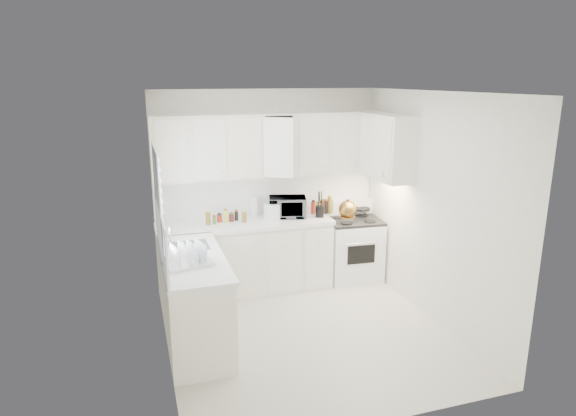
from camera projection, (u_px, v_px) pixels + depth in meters
name	position (u px, v px, depth m)	size (l,w,h in m)	color
floor	(307.00, 332.00, 5.54)	(3.20, 3.20, 0.00)	silver
ceiling	(309.00, 92.00, 4.89)	(3.20, 3.20, 0.00)	white
wall_back	(268.00, 188.00, 6.69)	(3.00, 3.00, 0.00)	white
wall_front	(380.00, 276.00, 3.74)	(3.00, 3.00, 0.00)	white
wall_left	(161.00, 233.00, 4.78)	(3.20, 3.20, 0.00)	white
wall_right	(433.00, 209.00, 5.65)	(3.20, 3.20, 0.00)	white
window_blinds	(159.00, 199.00, 5.04)	(0.06, 0.96, 1.06)	white
lower_cabinets_back	(246.00, 258.00, 6.52)	(2.22, 0.60, 0.90)	white
lower_cabinets_left	(194.00, 301.00, 5.27)	(0.60, 1.60, 0.90)	white
countertop_back	(245.00, 224.00, 6.39)	(2.24, 0.64, 0.05)	white
countertop_left	(193.00, 259.00, 5.15)	(0.64, 1.62, 0.05)	white
backsplash_back	(268.00, 194.00, 6.70)	(2.98, 0.02, 0.55)	white
backsplash_left	(161.00, 234.00, 4.98)	(0.02, 1.60, 0.55)	white
upper_cabinets_back	(271.00, 176.00, 6.49)	(3.00, 0.33, 0.80)	white
upper_cabinets_right	(386.00, 179.00, 6.31)	(0.33, 0.90, 0.80)	white
sink	(188.00, 236.00, 5.43)	(0.42, 0.38, 0.30)	gray
stove	(354.00, 241.00, 6.89)	(0.71, 0.58, 1.10)	white
tea_kettle	(347.00, 208.00, 6.56)	(0.29, 0.25, 0.27)	olive
frying_pan	(361.00, 208.00, 6.99)	(0.24, 0.41, 0.04)	black
microwave	(287.00, 205.00, 6.58)	(0.48, 0.27, 0.33)	gray
rice_cooker	(273.00, 209.00, 6.51)	(0.24, 0.24, 0.24)	white
paper_towel	(254.00, 206.00, 6.61)	(0.12, 0.12, 0.27)	white
utensil_crock	(320.00, 204.00, 6.56)	(0.12, 0.12, 0.36)	black
dish_rack	(187.00, 253.00, 4.89)	(0.44, 0.33, 0.24)	white
spice_left_0	(207.00, 217.00, 6.35)	(0.06, 0.06, 0.13)	olive
spice_left_1	(214.00, 219.00, 6.29)	(0.06, 0.06, 0.13)	#3E7727
spice_left_2	(219.00, 216.00, 6.39)	(0.06, 0.06, 0.13)	#B82D18
spice_left_3	(226.00, 218.00, 6.33)	(0.06, 0.06, 0.13)	#D1EA37
spice_left_4	(231.00, 215.00, 6.44)	(0.06, 0.06, 0.13)	maroon
spice_left_5	(238.00, 217.00, 6.38)	(0.06, 0.06, 0.13)	black
spice_left_6	(242.00, 214.00, 6.48)	(0.06, 0.06, 0.13)	olive
sauce_right_0	(312.00, 206.00, 6.80)	(0.06, 0.06, 0.19)	#B82D18
sauce_right_1	(317.00, 207.00, 6.76)	(0.06, 0.06, 0.19)	#D1EA37
sauce_right_2	(319.00, 205.00, 6.83)	(0.06, 0.06, 0.19)	maroon
sauce_right_3	(325.00, 206.00, 6.79)	(0.06, 0.06, 0.19)	black
sauce_right_4	(327.00, 205.00, 6.86)	(0.06, 0.06, 0.19)	olive
sauce_right_5	(332.00, 205.00, 6.82)	(0.06, 0.06, 0.19)	#3E7727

